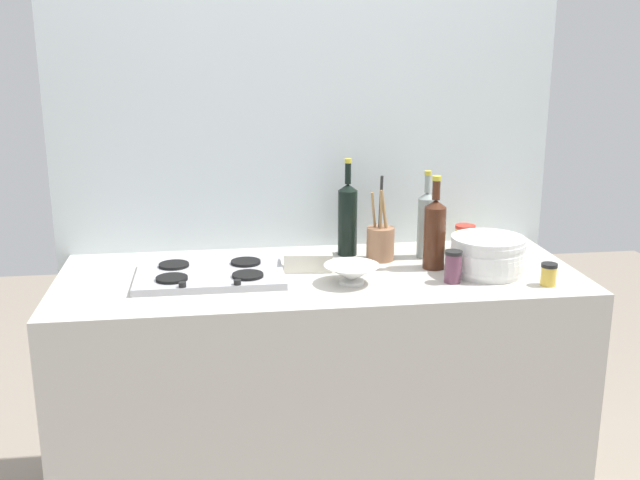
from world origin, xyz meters
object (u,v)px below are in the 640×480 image
stovetop_hob (210,274)px  condiment_jar_rear (465,238)px  butter_dish (308,261)px  utensil_crock (380,242)px  wine_bottle_mid_left (426,223)px  wine_bottle_mid_right (435,232)px  condiment_jar_front (453,267)px  wine_bottle_leftmost (348,218)px  mixing_bowl (352,273)px  plate_stack (488,255)px  condiment_jar_spare (549,274)px

stovetop_hob → condiment_jar_rear: 0.98m
butter_dish → utensil_crock: utensil_crock is taller
wine_bottle_mid_left → wine_bottle_mid_right: size_ratio=0.98×
wine_bottle_mid_left → condiment_jar_front: (0.01, -0.30, -0.07)m
stovetop_hob → wine_bottle_leftmost: size_ratio=1.37×
mixing_bowl → butter_dish: same height
wine_bottle_mid_right → mixing_bowl: size_ratio=1.78×
wine_bottle_mid_left → utensil_crock: size_ratio=1.04×
plate_stack → wine_bottle_mid_right: 0.20m
wine_bottle_leftmost → wine_bottle_mid_right: size_ratio=1.10×
stovetop_hob → condiment_jar_spare: bearing=-11.8°
condiment_jar_front → condiment_jar_rear: bearing=65.9°
plate_stack → condiment_jar_spare: 0.22m
condiment_jar_spare → condiment_jar_front: bearing=166.3°
mixing_bowl → condiment_jar_spare: bearing=-9.8°
stovetop_hob → wine_bottle_mid_right: 0.79m
butter_dish → condiment_jar_rear: 0.64m
plate_stack → wine_bottle_mid_left: (-0.16, 0.22, 0.06)m
wine_bottle_mid_right → condiment_jar_front: wine_bottle_mid_right is taller
stovetop_hob → mixing_bowl: mixing_bowl is taller
wine_bottle_mid_left → condiment_jar_rear: wine_bottle_mid_left is taller
mixing_bowl → wine_bottle_leftmost: bearing=82.5°
condiment_jar_rear → condiment_jar_spare: bearing=-71.5°
mixing_bowl → stovetop_hob: bearing=165.4°
plate_stack → condiment_jar_front: (-0.15, -0.08, -0.01)m
condiment_jar_rear → mixing_bowl: bearing=-147.1°
wine_bottle_leftmost → condiment_jar_rear: 0.46m
wine_bottle_leftmost → condiment_jar_front: (0.29, -0.37, -0.09)m
wine_bottle_mid_right → utensil_crock: wine_bottle_mid_right is taller
plate_stack → condiment_jar_front: 0.17m
condiment_jar_front → condiment_jar_rear: (0.16, 0.36, -0.00)m
stovetop_hob → wine_bottle_mid_left: (0.79, 0.14, 0.11)m
butter_dish → utensil_crock: bearing=16.0°
wine_bottle_mid_left → mixing_bowl: size_ratio=1.74×
plate_stack → wine_bottle_mid_left: bearing=125.4°
butter_dish → utensil_crock: (0.28, 0.08, 0.04)m
stovetop_hob → wine_bottle_mid_right: wine_bottle_mid_right is taller
plate_stack → condiment_jar_spare: (0.16, -0.15, -0.03)m
condiment_jar_front → condiment_jar_spare: (0.30, -0.07, -0.02)m
stovetop_hob → condiment_jar_rear: (0.96, 0.20, 0.04)m
utensil_crock → wine_bottle_mid_right: bearing=-37.2°
stovetop_hob → butter_dish: size_ratio=2.93×
wine_bottle_leftmost → condiment_jar_rear: bearing=-2.2°
wine_bottle_mid_left → condiment_jar_spare: 0.50m
condiment_jar_front → wine_bottle_mid_right: bearing=96.4°
wine_bottle_leftmost → wine_bottle_mid_left: bearing=-14.6°
stovetop_hob → condiment_jar_spare: condiment_jar_spare is taller
plate_stack → butter_dish: (-0.61, 0.13, -0.03)m
wine_bottle_mid_left → condiment_jar_rear: bearing=18.3°
wine_bottle_mid_left → wine_bottle_mid_right: bearing=-93.3°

